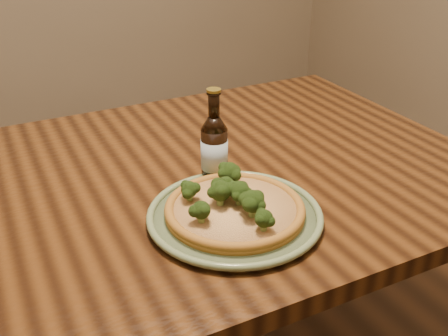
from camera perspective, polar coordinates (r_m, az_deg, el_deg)
name	(u,v)px	position (r m, az deg, el deg)	size (l,w,h in m)	color
table	(128,225)	(1.16, -10.36, -6.07)	(1.60, 0.90, 0.75)	#43240E
plate	(235,215)	(0.98, 1.18, -5.16)	(0.33, 0.33, 0.02)	#6C7C56
pizza	(234,207)	(0.97, 1.11, -4.27)	(0.26, 0.26, 0.07)	#9D6723
beer_bottle	(214,148)	(1.08, -1.07, 2.14)	(0.06, 0.06, 0.20)	black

